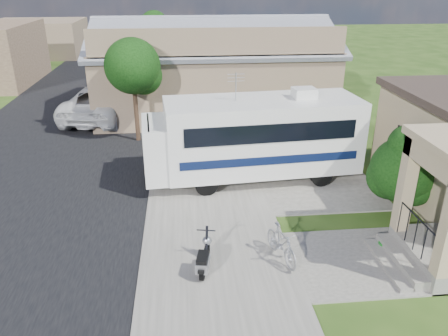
{
  "coord_description": "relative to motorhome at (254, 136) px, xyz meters",
  "views": [
    {
      "loc": [
        -1.74,
        -10.12,
        6.85
      ],
      "look_at": [
        -0.5,
        2.5,
        1.3
      ],
      "focal_mm": 35.0,
      "sensor_mm": 36.0,
      "label": 1
    }
  ],
  "objects": [
    {
      "name": "street_slab",
      "position": [
        -8.27,
        5.61,
        -1.66
      ],
      "size": [
        9.0,
        80.0,
        0.02
      ],
      "primitive_type": "cube",
      "color": "black",
      "rests_on": "ground"
    },
    {
      "name": "motorhome",
      "position": [
        0.0,
        0.0,
        0.0
      ],
      "size": [
        7.77,
        2.97,
        3.9
      ],
      "rotation": [
        0.0,
        0.0,
        0.08
      ],
      "color": "silver",
      "rests_on": "ground"
    },
    {
      "name": "street_tree_a",
      "position": [
        -4.47,
        4.66,
        1.57
      ],
      "size": [
        2.44,
        2.4,
        4.58
      ],
      "color": "black",
      "rests_on": "ground"
    },
    {
      "name": "garden_hose",
      "position": [
        2.9,
        -4.9,
        -1.58
      ],
      "size": [
        0.41,
        0.41,
        0.19
      ],
      "primitive_type": "cylinder",
      "color": "#16711D",
      "rests_on": "ground"
    },
    {
      "name": "ground",
      "position": [
        -0.77,
        -4.39,
        -1.67
      ],
      "size": [
        120.0,
        120.0,
        0.0
      ],
      "primitive_type": "plane",
      "color": "#213E10"
    },
    {
      "name": "scooter",
      "position": [
        -2.11,
        -5.42,
        -1.26
      ],
      "size": [
        0.57,
        1.38,
        0.91
      ],
      "rotation": [
        0.0,
        0.0,
        -0.19
      ],
      "color": "black",
      "rests_on": "ground"
    },
    {
      "name": "van",
      "position": [
        -7.19,
        15.5,
        -0.88
      ],
      "size": [
        2.77,
        5.67,
        1.59
      ],
      "primitive_type": "imported",
      "rotation": [
        0.0,
        0.0,
        0.1
      ],
      "color": "silver",
      "rests_on": "ground"
    },
    {
      "name": "shrub",
      "position": [
        4.35,
        -2.65,
        -0.23
      ],
      "size": [
        2.3,
        2.19,
        2.82
      ],
      "color": "black",
      "rests_on": "ground"
    },
    {
      "name": "distant_bldg_near",
      "position": [
        -15.77,
        29.61,
        -0.07
      ],
      "size": [
        8.0,
        7.0,
        3.2
      ],
      "primitive_type": "cube",
      "color": "#7F674F",
      "rests_on": "ground"
    },
    {
      "name": "warehouse",
      "position": [
        -0.77,
        9.57,
        0.31
      ],
      "size": [
        12.5,
        8.4,
        5.04
      ],
      "color": "#7F674F",
      "rests_on": "ground"
    },
    {
      "name": "pickup_truck",
      "position": [
        -6.55,
        8.4,
        -0.78
      ],
      "size": [
        4.17,
        6.9,
        1.79
      ],
      "primitive_type": "imported",
      "rotation": [
        0.0,
        0.0,
        2.94
      ],
      "color": "silver",
      "rests_on": "ground"
    },
    {
      "name": "walk_slab",
      "position": [
        2.23,
        -5.39,
        -1.65
      ],
      "size": [
        4.0,
        3.0,
        0.05
      ],
      "primitive_type": "cube",
      "color": "#636059",
      "rests_on": "ground"
    },
    {
      "name": "street_tree_c",
      "position": [
        -4.47,
        23.66,
        1.43
      ],
      "size": [
        2.44,
        2.4,
        4.42
      ],
      "color": "black",
      "rests_on": "ground"
    },
    {
      "name": "street_tree_b",
      "position": [
        -4.47,
        14.66,
        1.72
      ],
      "size": [
        2.44,
        2.4,
        4.73
      ],
      "color": "black",
      "rests_on": "ground"
    },
    {
      "name": "sidewalk_slab",
      "position": [
        -1.77,
        5.61,
        -1.64
      ],
      "size": [
        4.0,
        80.0,
        0.06
      ],
      "primitive_type": "cube",
      "color": "#636059",
      "rests_on": "ground"
    },
    {
      "name": "driveway_slab",
      "position": [
        0.73,
        0.11,
        -1.65
      ],
      "size": [
        7.0,
        6.0,
        0.05
      ],
      "primitive_type": "cube",
      "color": "#636059",
      "rests_on": "ground"
    },
    {
      "name": "bicycle",
      "position": [
        -0.09,
        -5.16,
        -1.2
      ],
      "size": [
        0.86,
        1.64,
        0.95
      ],
      "primitive_type": "imported",
      "rotation": [
        0.0,
        0.0,
        0.27
      ],
      "color": "#A3A3AA",
      "rests_on": "ground"
    }
  ]
}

